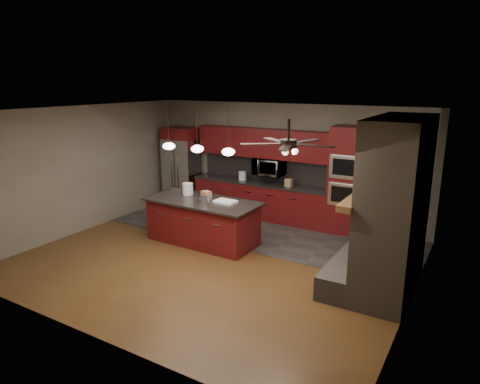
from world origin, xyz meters
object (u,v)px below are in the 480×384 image
Objects in this scene: white_bucket at (188,189)px; oven_tower at (349,181)px; refrigerator at (183,167)px; counter_bucket at (242,176)px; paint_tray at (226,201)px; cardboard_box at (206,194)px; kitchen_island at (203,221)px; microwave at (269,167)px; paint_can at (204,200)px; counter_box at (289,183)px.

oven_tower is at bearing 32.65° from white_bucket.
refrigerator reaches higher than counter_bucket.
cardboard_box reaches higher than paint_tray.
paint_tray is 2.02× the size of cardboard_box.
oven_tower reaches higher than kitchen_island.
counter_bucket is (-0.72, -0.05, -0.29)m from microwave.
refrigerator reaches higher than white_bucket.
refrigerator is 3.17m from paint_can.
paint_tray is at bearing -133.63° from oven_tower.
white_bucket is 0.58× the size of paint_tray.
oven_tower is at bearing 63.32° from cardboard_box.
paint_can reaches higher than paint_tray.
paint_can is 0.46m from cardboard_box.
counter_box is at bearing -9.86° from microwave.
counter_bucket is (-2.69, 0.01, -0.18)m from oven_tower.
white_bucket is 0.82m from paint_can.
refrigerator is at bearing 136.74° from kitchen_island.
counter_box is (0.84, 2.25, 0.01)m from paint_can.
oven_tower reaches higher than white_bucket.
microwave is 2.55m from refrigerator.
microwave is at bearing 178.34° from oven_tower.
counter_box reaches higher than paint_can.
paint_tray is at bearing -68.84° from counter_bucket.
paint_can is (0.71, -0.39, -0.06)m from white_bucket.
paint_can is at bearing -43.60° from kitchen_island.
white_bucket is 1.16× the size of cardboard_box.
cardboard_box is at bearing -83.37° from counter_bucket.
white_bucket is at bearing -97.82° from counter_bucket.
cardboard_box is at bearing 104.98° from kitchen_island.
counter_box reaches higher than cardboard_box.
paint_tray is 2.33× the size of counter_box.
counter_bucket is at bearing 98.41° from kitchen_island.
white_bucket reaches higher than paint_tray.
refrigerator is at bearing 144.88° from paint_tray.
counter_box is at bearing 85.76° from cardboard_box.
cardboard_box is (-0.06, 0.23, 0.52)m from kitchen_island.
microwave is 0.78m from counter_bucket.
paint_can is 0.43m from paint_tray.
oven_tower is 2.79m from paint_tray.
kitchen_island is 2.37m from counter_box.
refrigerator reaches higher than counter_box.
white_bucket is 1.14× the size of counter_bucket.
paint_can is at bearing -44.27° from refrigerator.
white_bucket is 2.42m from counter_box.
counter_box reaches higher than paint_tray.
counter_bucket is at bearing 179.84° from oven_tower.
oven_tower is 12.07× the size of paint_can.
cardboard_box is (-0.50, -1.95, -0.31)m from microwave.
counter_box is at bearing 49.96° from white_bucket.
microwave is 2.38m from paint_can.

